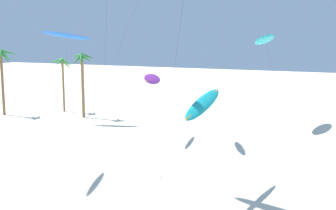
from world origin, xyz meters
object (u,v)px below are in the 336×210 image
palm_tree_1 (82,67)px  flying_kite_6 (66,35)px  flying_kite_2 (203,104)px  flying_kite_7 (152,79)px  flying_kite_1 (265,39)px  palm_tree_0 (2,61)px  palm_tree_2 (62,67)px

palm_tree_1 → flying_kite_6: (-0.14, -3.08, 4.27)m
palm_tree_1 → flying_kite_2: 32.57m
flying_kite_7 → flying_kite_2: bearing=-47.9°
flying_kite_1 → flying_kite_7: 17.00m
palm_tree_1 → flying_kite_7: palm_tree_1 is taller
palm_tree_0 → flying_kite_6: bearing=3.6°
flying_kite_2 → flying_kite_7: size_ratio=0.60×
flying_kite_6 → flying_kite_2: bearing=-31.2°
palm_tree_1 → flying_kite_2: (26.35, -19.12, -0.84)m
palm_tree_0 → flying_kite_2: 40.97m
palm_tree_2 → flying_kite_2: (32.16, -21.56, -0.44)m
palm_tree_0 → palm_tree_2: (5.80, 6.23, -1.02)m
palm_tree_0 → flying_kite_2: palm_tree_0 is taller
flying_kite_6 → palm_tree_1: bearing=87.5°
palm_tree_2 → flying_kite_6: bearing=-44.2°
palm_tree_1 → flying_kite_7: (15.07, -6.63, -0.55)m
palm_tree_0 → flying_kite_7: bearing=-6.1°
palm_tree_0 → flying_kite_2: bearing=-22.0°
flying_kite_2 → flying_kite_7: 16.84m
flying_kite_2 → flying_kite_1: bearing=95.6°
flying_kite_6 → flying_kite_7: bearing=-13.1°
palm_tree_0 → palm_tree_1: palm_tree_0 is taller
palm_tree_1 → flying_kite_6: 5.27m
palm_tree_2 → flying_kite_2: bearing=-33.8°
flying_kite_2 → flying_kite_7: flying_kite_2 is taller
palm_tree_1 → flying_kite_2: bearing=-36.0°
palm_tree_0 → flying_kite_6: 12.06m
flying_kite_1 → flying_kite_6: (-23.92, -10.40, 0.51)m
flying_kite_7 → palm_tree_0: bearing=173.9°
flying_kite_1 → palm_tree_1: bearing=-162.9°
flying_kite_7 → palm_tree_2: bearing=156.5°
flying_kite_2 → flying_kite_6: bearing=148.8°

